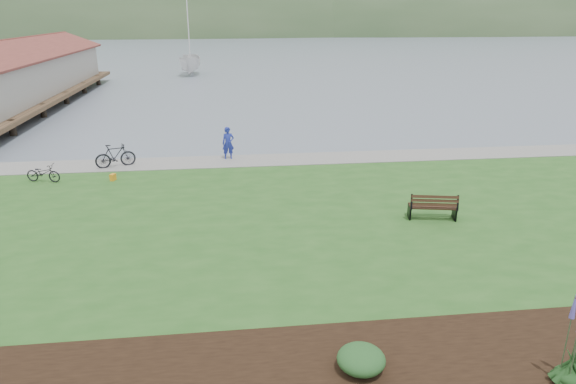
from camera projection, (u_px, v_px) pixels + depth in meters
name	position (u px, v px, depth m)	size (l,w,h in m)	color
ground	(308.00, 219.00, 19.61)	(600.00, 600.00, 0.00)	slate
lawn	(317.00, 235.00, 17.67)	(34.00, 20.00, 0.40)	#27581F
shoreline_path	(287.00, 159.00, 25.93)	(34.00, 2.20, 0.03)	gray
garden_bed	(525.00, 372.00, 10.63)	(24.00, 4.40, 0.04)	black
far_hillside	(289.00, 34.00, 181.01)	(580.00, 80.00, 38.00)	#37542F
pier_pavilion	(17.00, 74.00, 42.23)	(8.00, 36.00, 5.40)	#4C3826
park_bench	(433.00, 206.00, 18.33)	(1.76, 0.99, 1.03)	black
person	(228.00, 141.00, 25.72)	(0.70, 0.48, 1.93)	navy
bicycle_a	(43.00, 173.00, 22.44)	(1.55, 0.54, 0.81)	black
bicycle_b	(115.00, 156.00, 24.50)	(1.89, 0.55, 1.14)	black
sailboat	(191.00, 75.00, 63.81)	(11.23, 11.43, 29.60)	silver
pannier	(113.00, 177.00, 22.71)	(0.18, 0.27, 0.29)	orange
shrub_0	(361.00, 359.00, 10.60)	(1.02, 1.02, 0.51)	#1E4C21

